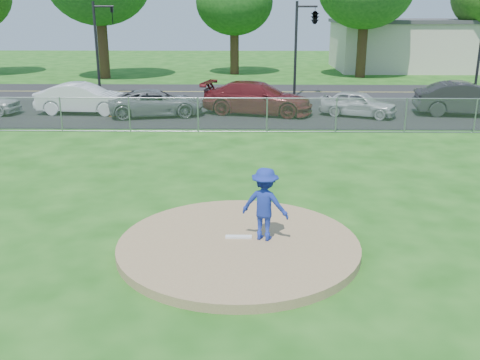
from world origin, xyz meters
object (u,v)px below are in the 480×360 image
Objects in this scene: pitcher at (265,204)px; parked_car_gray at (156,103)px; commercial_building at (427,44)px; parked_car_darkred at (257,98)px; parked_car_pearl at (358,104)px; traffic_cone at (113,110)px; parked_car_white at (83,98)px; traffic_signal_center at (313,19)px; parked_car_charcoal at (467,99)px; traffic_signal_left at (100,40)px.

parked_car_gray is (-5.02, 15.52, -0.37)m from pitcher.
commercial_building reaches higher than parked_car_darkred.
parked_car_pearl is (5.03, -0.57, -0.17)m from parked_car_darkred.
traffic_cone is 0.13× the size of parked_car_white.
parked_car_white is at bearing -154.88° from traffic_signal_center.
parked_car_white is 19.47m from parked_car_charcoal.
parked_car_pearl is at bearing -23.50° from traffic_signal_left.
parked_car_gray is (4.32, -6.32, -2.70)m from traffic_signal_left.
pitcher reaches higher than parked_car_darkred.
pitcher reaches higher than traffic_cone.
traffic_signal_center is 9.08× the size of traffic_cone.
parked_car_pearl is at bearing -88.68° from pitcher.
parked_car_pearl is (13.96, -0.54, -0.13)m from parked_car_white.
traffic_signal_center reaches higher than parked_car_white.
traffic_signal_left and traffic_signal_center have the same top height.
traffic_signal_center is 7.61m from parked_car_darkred.
parked_car_pearl is 0.75× the size of parked_car_charcoal.
parked_car_charcoal is (10.54, -0.20, 0.01)m from parked_car_darkred.
parked_car_charcoal is at bearing -63.10° from parked_car_pearl.
traffic_signal_left is 9.08× the size of traffic_cone.
parked_car_white reaches higher than traffic_cone.
traffic_signal_left is at bearing 108.37° from traffic_cone.
parked_car_pearl is 5.52m from parked_car_charcoal.
traffic_signal_center reaches higher than parked_car_pearl.
traffic_signal_center is at bearing 58.35° from parked_car_charcoal.
parked_car_charcoal reaches higher than parked_car_gray.
pitcher is (-15.42, -37.83, -1.13)m from commercial_building.
parked_car_darkred is (8.93, 0.04, 0.04)m from parked_car_white.
parked_car_gray is (-8.41, -6.32, -3.95)m from traffic_signal_center.
parked_car_darkred is 5.07m from parked_car_pearl.
traffic_cone is 12.31m from parked_car_pearl.
traffic_cone is at bearing -109.03° from parked_car_white.
traffic_signal_center is 22.38m from pitcher.
traffic_signal_left is 23.87m from pitcher.
parked_car_gray is (2.19, 0.11, 0.35)m from traffic_cone.
traffic_signal_center reaches higher than traffic_cone.
commercial_building is 9.88× the size of pitcher.
pitcher is 0.30× the size of parked_car_darkred.
parked_car_gray reaches higher than traffic_cone.
traffic_signal_center is 14.06m from parked_car_white.
traffic_signal_left is 11.30m from parked_car_darkred.
pitcher is 18.37m from parked_car_white.
parked_car_gray is 15.63m from parked_car_charcoal.
parked_car_darkred is at bearing -31.23° from traffic_signal_left.
pitcher is 0.33× the size of parked_car_charcoal.
traffic_signal_center reaches higher than parked_car_darkred.
traffic_cone is (-22.63, -22.43, -1.84)m from commercial_building.
parked_car_white is 13.97m from parked_car_pearl.
parked_car_darkred is at bearing 5.70° from traffic_cone.
commercial_building is 2.93× the size of traffic_signal_center.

